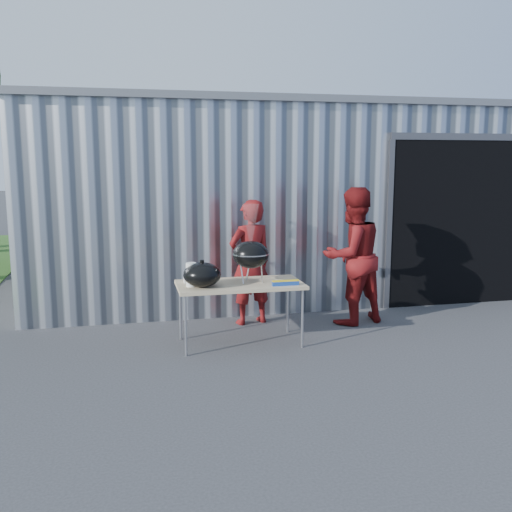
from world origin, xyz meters
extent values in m
plane|color=#353537|center=(0.00, 0.00, 0.00)|extent=(80.00, 80.00, 0.00)
cube|color=silver|center=(0.80, 4.70, 1.50)|extent=(8.00, 6.00, 3.00)
cube|color=slate|center=(0.80, 4.70, 3.05)|extent=(8.20, 6.20, 0.10)
cube|color=black|center=(3.30, 2.27, 1.25)|extent=(2.40, 1.20, 2.50)
cube|color=#4C4C51|center=(3.30, 1.70, 2.55)|extent=(2.52, 0.08, 0.10)
cube|color=tan|center=(-0.42, 0.51, 0.73)|extent=(1.50, 0.75, 0.04)
cylinder|color=silver|center=(-1.11, 0.19, 0.35)|extent=(0.03, 0.03, 0.71)
cylinder|color=silver|center=(0.27, 0.19, 0.35)|extent=(0.03, 0.03, 0.71)
cylinder|color=silver|center=(-1.11, 0.82, 0.35)|extent=(0.03, 0.03, 0.71)
cylinder|color=silver|center=(0.27, 0.82, 0.35)|extent=(0.03, 0.03, 0.71)
ellipsoid|color=black|center=(-0.29, 0.53, 1.09)|extent=(0.44, 0.44, 0.33)
cylinder|color=silver|center=(-0.29, 0.53, 1.10)|extent=(0.44, 0.44, 0.02)
cylinder|color=silver|center=(-0.29, 0.53, 1.11)|extent=(0.42, 0.42, 0.01)
cylinder|color=silver|center=(-0.29, 0.67, 0.87)|extent=(0.02, 0.02, 0.24)
cylinder|color=silver|center=(-0.41, 0.46, 0.87)|extent=(0.02, 0.02, 0.24)
cylinder|color=silver|center=(-0.17, 0.46, 0.87)|extent=(0.02, 0.02, 0.24)
cylinder|color=#C06D45|center=(-0.42, 0.53, 1.13)|extent=(0.02, 0.14, 0.02)
cylinder|color=#C06D45|center=(-0.39, 0.53, 1.13)|extent=(0.02, 0.14, 0.02)
cylinder|color=#C06D45|center=(-0.36, 0.53, 1.13)|extent=(0.02, 0.14, 0.02)
cylinder|color=#C06D45|center=(-0.33, 0.53, 1.13)|extent=(0.02, 0.14, 0.02)
cylinder|color=#C06D45|center=(-0.30, 0.53, 1.13)|extent=(0.02, 0.14, 0.02)
cylinder|color=#C06D45|center=(-0.27, 0.53, 1.13)|extent=(0.02, 0.14, 0.02)
cylinder|color=#C06D45|center=(-0.24, 0.53, 1.13)|extent=(0.02, 0.14, 0.02)
cylinder|color=#C06D45|center=(-0.21, 0.53, 1.13)|extent=(0.02, 0.14, 0.02)
cylinder|color=#C06D45|center=(-0.18, 0.53, 1.13)|extent=(0.02, 0.14, 0.02)
cylinder|color=#C06D45|center=(-0.15, 0.53, 1.13)|extent=(0.02, 0.14, 0.02)
cone|color=silver|center=(-0.29, 0.53, 1.41)|extent=(0.20, 0.20, 0.55)
ellipsoid|color=black|center=(-0.89, 0.41, 0.89)|extent=(0.44, 0.44, 0.29)
cylinder|color=black|center=(-0.89, 0.41, 1.05)|extent=(0.05, 0.05, 0.03)
cylinder|color=white|center=(-1.01, 0.46, 0.89)|extent=(0.12, 0.12, 0.28)
cube|color=white|center=(-0.97, 0.70, 0.80)|extent=(0.20, 0.15, 0.10)
cube|color=navy|center=(0.07, 0.26, 0.78)|extent=(0.32, 0.06, 0.05)
cube|color=yellow|center=(0.07, 0.26, 0.81)|extent=(0.32, 0.06, 0.01)
imported|color=maroon|center=(-0.11, 1.35, 0.85)|extent=(0.70, 0.55, 1.69)
imported|color=maroon|center=(1.24, 1.06, 0.93)|extent=(1.06, 0.92, 1.85)
camera|label=1|loc=(-1.73, -6.04, 2.19)|focal=40.00mm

